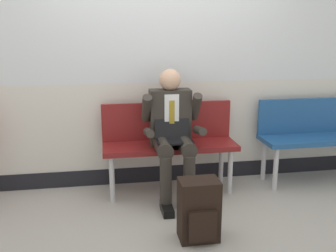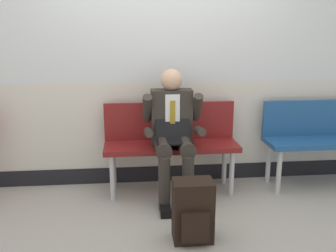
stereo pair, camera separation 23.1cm
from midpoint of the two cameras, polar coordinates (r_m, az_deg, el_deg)
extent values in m
plane|color=#9E9991|center=(3.72, 1.15, -11.77)|extent=(18.00, 18.00, 0.00)
cube|color=beige|center=(4.12, 0.09, 0.27)|extent=(6.57, 0.12, 0.92)
cube|color=black|center=(4.29, 0.09, -6.81)|extent=(6.57, 0.14, 0.17)
cube|color=maroon|center=(3.84, 2.23, -3.06)|extent=(1.34, 0.42, 0.05)
cube|color=maroon|center=(3.95, 1.90, 0.76)|extent=(1.34, 0.04, 0.39)
cylinder|color=#B7B7BC|center=(3.75, -6.53, -7.73)|extent=(0.05, 0.05, 0.46)
cylinder|color=#B7B7BC|center=(4.03, -6.49, -6.13)|extent=(0.05, 0.05, 0.46)
cylinder|color=#B7B7BC|center=(3.91, 11.16, -6.98)|extent=(0.05, 0.05, 0.46)
cylinder|color=#B7B7BC|center=(4.18, 9.98, -5.50)|extent=(0.05, 0.05, 0.46)
cube|color=navy|center=(4.35, 23.63, -2.17)|extent=(1.21, 0.42, 0.05)
cube|color=navy|center=(4.46, 22.81, 1.15)|extent=(1.21, 0.04, 0.38)
cylinder|color=#B7B7BC|center=(4.08, 17.80, -6.52)|extent=(0.05, 0.05, 0.46)
cylinder|color=#B7B7BC|center=(4.33, 16.24, -5.14)|extent=(0.05, 0.05, 0.46)
cylinder|color=#2D2823|center=(3.61, 0.97, -3.05)|extent=(0.15, 0.40, 0.15)
cylinder|color=#2D2823|center=(3.53, 1.31, -8.63)|extent=(0.11, 0.11, 0.51)
cube|color=black|center=(3.57, 1.41, -12.27)|extent=(0.10, 0.26, 0.07)
cylinder|color=#2D2823|center=(3.64, 4.42, -2.93)|extent=(0.15, 0.40, 0.15)
cylinder|color=#2D2823|center=(3.57, 4.86, -8.46)|extent=(0.11, 0.11, 0.51)
cube|color=black|center=(3.60, 4.96, -12.07)|extent=(0.10, 0.26, 0.07)
cube|color=#2D2823|center=(3.76, 2.27, 1.31)|extent=(0.40, 0.18, 0.55)
cube|color=silver|center=(3.66, 2.49, 1.74)|extent=(0.14, 0.01, 0.39)
cube|color=olive|center=(3.66, 2.50, 1.25)|extent=(0.05, 0.01, 0.33)
sphere|color=tan|center=(3.69, 2.33, 6.90)|extent=(0.21, 0.21, 0.21)
cylinder|color=#2D2823|center=(3.64, -1.30, 2.66)|extent=(0.09, 0.25, 0.30)
cylinder|color=#2D2823|center=(3.52, -1.07, -0.97)|extent=(0.08, 0.27, 0.12)
cylinder|color=#2D2823|center=(3.71, 6.12, 2.80)|extent=(0.09, 0.25, 0.30)
cylinder|color=#2D2823|center=(3.59, 6.59, -0.76)|extent=(0.08, 0.27, 0.12)
cube|color=black|center=(3.58, 2.78, -2.29)|extent=(0.34, 0.22, 0.02)
cube|color=black|center=(3.67, 2.50, -0.07)|extent=(0.34, 0.08, 0.21)
cube|color=black|center=(3.08, 5.91, -12.46)|extent=(0.31, 0.22, 0.50)
cube|color=black|center=(3.01, 6.38, -14.83)|extent=(0.22, 0.04, 0.25)
camera|label=1|loc=(0.12, -88.15, 0.48)|focal=40.87mm
camera|label=2|loc=(0.12, 91.85, -0.48)|focal=40.87mm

